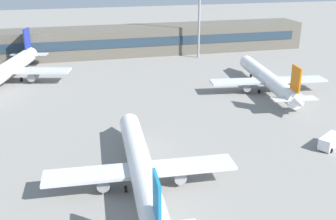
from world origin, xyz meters
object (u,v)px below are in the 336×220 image
Objects in this scene: airplane_mid at (267,78)px; airplane_near at (140,165)px; service_van_white at (330,141)px; airplane_far at (6,71)px; floodlight_tower_west at (200,4)px.

airplane_near is at bearing -137.33° from airplane_mid.
airplane_near is at bearing -174.45° from service_van_white.
airplane_far is 8.05× the size of service_van_white.
airplane_mid is 7.22× the size of service_van_white.
service_van_white is (32.57, 3.16, -1.72)m from airplane_near.
airplane_far is at bearing 161.05° from airplane_mid.
service_van_white is at bearing -98.05° from airplane_mid.
airplane_mid is 1.36× the size of floodlight_tower_west.
floodlight_tower_west is (32.05, 70.41, 13.73)m from airplane_near.
floodlight_tower_west is (-0.52, 67.25, 15.46)m from service_van_white.
airplane_far is at bearing -164.35° from floodlight_tower_west.
airplane_near is 32.77m from service_van_white.
service_van_white is 0.19× the size of floodlight_tower_west.
airplane_near is 50.24m from airplane_mid.
floodlight_tower_west is (-4.89, 36.36, 13.59)m from airplane_mid.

